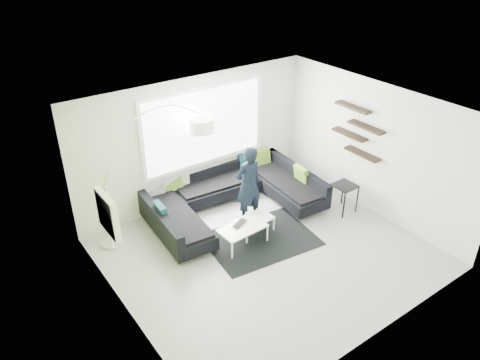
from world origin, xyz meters
The scene contains 9 objects.
ground centered at (0.00, 0.00, 0.00)m, with size 5.50×5.50×0.00m, color gray.
room_shell centered at (0.04, 0.21, 1.81)m, with size 5.54×5.04×2.82m.
sectional_sofa centered at (0.27, 1.53, 0.34)m, with size 3.73×2.48×0.77m.
rug centered at (0.15, 0.41, 0.01)m, with size 2.08×1.51×0.01m, color black.
coffee_table centered at (-0.01, 0.60, 0.19)m, with size 1.18×0.68×0.38m, color white.
arc_lamp centered at (-2.25, 2.00, 1.27)m, with size 2.37×0.72×2.55m, color silver, non-canonical shape.
side_table centered at (2.23, 0.21, 0.32)m, with size 0.46×0.46×0.63m, color black.
person centered at (0.38, 1.13, 0.83)m, with size 0.61×0.41×1.67m, color black.
laptop centered at (-0.18, 0.58, 0.40)m, with size 0.42×0.35×0.03m, color black.
Camera 1 is at (-4.54, -5.40, 5.51)m, focal length 35.00 mm.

